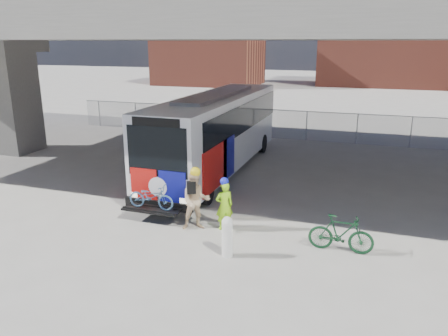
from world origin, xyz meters
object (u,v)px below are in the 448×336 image
at_px(bollard, 227,235).
at_px(cyclist_tan, 196,200).
at_px(bike_parked, 341,234).
at_px(bus, 217,127).
at_px(cyclist_hivis, 224,204).

height_order(bollard, cyclist_tan, cyclist_tan).
relative_size(cyclist_tan, bike_parked, 1.13).
bearing_deg(bike_parked, bus, 42.66).
height_order(bus, cyclist_tan, bus).
bearing_deg(bollard, bus, 111.70).
distance_m(bollard, bike_parked, 3.33).
bearing_deg(cyclist_tan, bus, 75.79).
distance_m(bollard, cyclist_tan, 2.18).
height_order(bollard, cyclist_hivis, cyclist_hivis).
relative_size(cyclist_hivis, cyclist_tan, 0.84).
height_order(bus, bike_parked, bus).
bearing_deg(bus, cyclist_tan, -76.03).
bearing_deg(bike_parked, bollard, 113.61).
relative_size(bus, bollard, 10.65).
bearing_deg(bus, bike_parked, -47.14).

